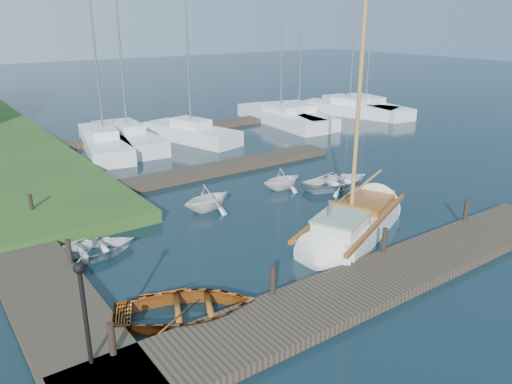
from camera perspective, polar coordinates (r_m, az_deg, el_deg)
ground at (r=19.28m, az=0.00°, el=-3.37°), size 160.00×160.00×0.00m
near_dock at (r=15.23m, az=13.42°, el=-9.88°), size 18.00×2.20×0.30m
left_dock at (r=18.18m, az=-25.14°, el=-6.28°), size 2.20×18.00×0.30m
far_dock at (r=25.41m, az=-4.84°, el=2.59°), size 14.00×1.60×0.30m
pontoon at (r=37.36m, az=-1.76°, el=8.09°), size 30.00×1.60×0.30m
mooring_post_0 at (r=11.98m, az=-16.16°, el=-15.82°), size 0.16×0.16×0.80m
mooring_post_1 at (r=13.75m, az=1.94°, el=-10.05°), size 0.16×0.16×0.80m
mooring_post_2 at (r=16.59m, az=14.45°, el=-5.30°), size 0.16×0.16×0.80m
mooring_post_3 at (r=20.05m, az=22.87°, el=-1.91°), size 0.16×0.16×0.80m
mooring_post_4 at (r=16.32m, az=-20.58°, el=-6.40°), size 0.16×0.16×0.80m
mooring_post_5 at (r=20.89m, az=-24.33°, el=-1.28°), size 0.16×0.16×0.80m
lamp_post at (r=11.25m, az=-19.15°, el=-11.58°), size 0.24×0.24×2.44m
sailboat at (r=18.38m, az=11.11°, el=-3.76°), size 7.33×4.68×9.83m
dinghy at (r=13.40m, az=-7.96°, el=-12.70°), size 4.44×3.91×0.77m
tender_a at (r=17.31m, az=-18.60°, el=-6.04°), size 3.21×2.37×0.64m
tender_b at (r=20.32m, az=-5.51°, el=-0.43°), size 2.51×2.24×1.20m
tender_c at (r=23.37m, az=9.37°, el=1.42°), size 3.58×2.69×0.70m
tender_d at (r=22.81m, az=3.10°, el=1.72°), size 2.14×1.87×1.10m
marina_boat_0 at (r=30.80m, az=-16.96°, el=5.60°), size 3.89×8.64×10.57m
marina_boat_1 at (r=31.75m, az=-14.46°, el=6.22°), size 2.64×8.31×10.01m
marina_boat_2 at (r=32.13m, az=-7.42°, el=6.87°), size 3.94×7.28×11.96m
marina_boat_4 at (r=37.11m, az=2.84°, el=8.65°), size 3.02×9.40×11.20m
marina_boat_5 at (r=38.00m, az=4.93°, el=8.88°), size 4.27×8.92×12.20m
marina_boat_6 at (r=41.21m, az=10.61°, el=9.44°), size 4.64×8.00×11.15m
marina_boat_7 at (r=42.56m, az=12.40°, el=9.63°), size 3.48×9.55×12.42m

